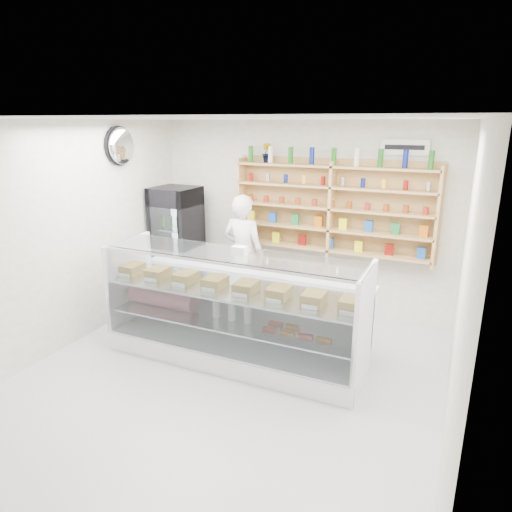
% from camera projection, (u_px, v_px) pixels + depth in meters
% --- Properties ---
extents(room, '(5.00, 5.00, 5.00)m').
position_uv_depth(room, '(220.00, 263.00, 4.62)').
color(room, '#ABABB0').
rests_on(room, ground).
extents(display_counter, '(3.09, 0.92, 1.35)m').
position_uv_depth(display_counter, '(235.00, 330.00, 5.47)').
color(display_counter, white).
rests_on(display_counter, floor).
extents(shop_worker, '(0.67, 0.46, 1.79)m').
position_uv_depth(shop_worker, '(243.00, 255.00, 6.69)').
color(shop_worker, white).
rests_on(shop_worker, floor).
extents(drinks_cooler, '(0.67, 0.65, 1.81)m').
position_uv_depth(drinks_cooler, '(177.00, 244.00, 7.19)').
color(drinks_cooler, black).
rests_on(drinks_cooler, floor).
extents(wall_shelving, '(2.84, 0.28, 1.33)m').
position_uv_depth(wall_shelving, '(331.00, 209.00, 6.41)').
color(wall_shelving, tan).
rests_on(wall_shelving, back_wall).
extents(potted_plant, '(0.19, 0.17, 0.28)m').
position_uv_depth(potted_plant, '(267.00, 153.00, 6.59)').
color(potted_plant, '#1E6626').
rests_on(potted_plant, wall_shelving).
extents(security_mirror, '(0.15, 0.50, 0.50)m').
position_uv_depth(security_mirror, '(122.00, 146.00, 6.23)').
color(security_mirror, silver).
rests_on(security_mirror, left_wall).
extents(wall_sign, '(0.62, 0.03, 0.20)m').
position_uv_depth(wall_sign, '(405.00, 147.00, 5.92)').
color(wall_sign, white).
rests_on(wall_sign, back_wall).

